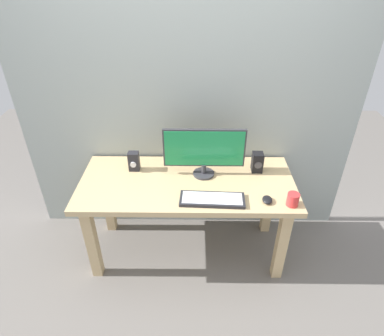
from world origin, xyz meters
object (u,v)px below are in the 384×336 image
(mouse, at_px, (267,200))
(desk, at_px, (187,193))
(keyboard_primary, at_px, (212,199))
(coffee_mug, at_px, (293,200))
(monitor, at_px, (204,150))
(speaker_right, at_px, (257,162))
(audio_controller, at_px, (134,161))

(mouse, bearing_deg, desk, 162.37)
(keyboard_primary, relative_size, coffee_mug, 4.89)
(desk, xyz_separation_m, mouse, (0.55, -0.23, 0.12))
(monitor, relative_size, keyboard_primary, 1.34)
(keyboard_primary, bearing_deg, speaker_right, 46.51)
(speaker_right, distance_m, coffee_mug, 0.45)
(desk, bearing_deg, coffee_mug, -20.19)
(desk, xyz_separation_m, keyboard_primary, (0.18, -0.23, 0.12))
(mouse, height_order, audio_controller, audio_controller)
(speaker_right, relative_size, audio_controller, 1.00)
(keyboard_primary, xyz_separation_m, speaker_right, (0.36, 0.38, 0.06))
(desk, height_order, keyboard_primary, keyboard_primary)
(desk, xyz_separation_m, coffee_mug, (0.72, -0.26, 0.15))
(mouse, bearing_deg, coffee_mug, -6.34)
(desk, height_order, speaker_right, speaker_right)
(audio_controller, bearing_deg, speaker_right, -0.13)
(audio_controller, xyz_separation_m, coffee_mug, (1.13, -0.42, -0.03))
(mouse, xyz_separation_m, coffee_mug, (0.16, -0.03, 0.03))
(mouse, relative_size, coffee_mug, 1.01)
(desk, xyz_separation_m, monitor, (0.13, 0.10, 0.32))
(mouse, relative_size, audio_controller, 0.60)
(monitor, xyz_separation_m, coffee_mug, (0.59, -0.36, -0.16))
(desk, relative_size, keyboard_primary, 3.55)
(monitor, xyz_separation_m, audio_controller, (-0.54, 0.05, -0.13))
(monitor, bearing_deg, audio_controller, 174.40)
(desk, relative_size, monitor, 2.65)
(desk, relative_size, audio_controller, 10.39)
(desk, relative_size, mouse, 17.30)
(speaker_right, bearing_deg, keyboard_primary, -133.49)
(monitor, height_order, audio_controller, monitor)
(desk, height_order, monitor, monitor)
(mouse, bearing_deg, speaker_right, 97.30)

